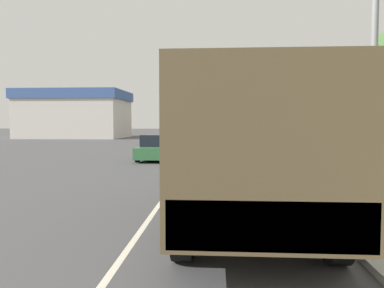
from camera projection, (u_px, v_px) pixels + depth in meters
The scene contains 12 objects.
ground_plane at pixel (201, 145), 34.67m from camera, with size 180.00×180.00×0.00m, color #4C4C4F.
lane_centre_stripe at pixel (201, 145), 34.67m from camera, with size 0.12×120.00×0.00m.
sidewalk_right at pixel (250, 145), 34.37m from camera, with size 1.80×120.00×0.12m.
grass_strip_right at pixel (299, 145), 34.08m from camera, with size 7.00×120.00×0.02m.
military_truck at pixel (247, 145), 7.72m from camera, with size 2.57×7.32×2.93m.
car_nearest_ahead at pixel (158, 148), 20.84m from camera, with size 1.95×4.01×1.41m.
car_second_ahead at pixel (186, 137), 36.44m from camera, with size 1.75×4.67×1.58m.
car_third_ahead at pixel (222, 133), 47.93m from camera, with size 1.89×3.96×1.63m.
pickup_truck at pixel (359, 152), 15.19m from camera, with size 2.05×5.17×1.83m.
lamp_post at pixel (365, 13), 7.81m from camera, with size 1.69×0.24×7.18m.
tree_far_right at pixel (295, 80), 31.24m from camera, with size 3.20×3.20×7.29m.
building_distant at pixel (76, 114), 51.25m from camera, with size 13.76×10.22×6.38m.
Camera 1 is at (1.46, 5.41, 2.09)m, focal length 35.00 mm.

